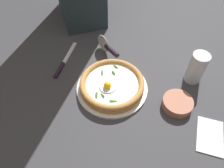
{
  "coord_description": "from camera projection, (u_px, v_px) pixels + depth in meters",
  "views": [
    {
      "loc": [
        0.36,
        0.43,
        0.7
      ],
      "look_at": [
        0.04,
        0.01,
        0.03
      ],
      "focal_mm": 33.73,
      "sensor_mm": 36.0,
      "label": 1
    }
  ],
  "objects": [
    {
      "name": "ground_plane",
      "position": [
        118.0,
        85.0,
        0.9
      ],
      "size": [
        2.4,
        2.4,
        0.03
      ],
      "primitive_type": "cube",
      "color": "#3A3A3E",
      "rests_on": "ground"
    },
    {
      "name": "pizza_plate",
      "position": [
        112.0,
        88.0,
        0.87
      ],
      "size": [
        0.29,
        0.29,
        0.01
      ],
      "primitive_type": "cylinder",
      "color": "white",
      "rests_on": "ground"
    },
    {
      "name": "pizza",
      "position": [
        112.0,
        84.0,
        0.85
      ],
      "size": [
        0.26,
        0.26,
        0.05
      ],
      "color": "#D08D4A",
      "rests_on": "pizza_plate"
    },
    {
      "name": "side_bowl",
      "position": [
        177.0,
        103.0,
        0.81
      ],
      "size": [
        0.12,
        0.12,
        0.03
      ],
      "primitive_type": "cylinder",
      "color": "#BA755A",
      "rests_on": "ground"
    },
    {
      "name": "pizza_cutter",
      "position": [
        109.0,
        48.0,
        0.97
      ],
      "size": [
        0.02,
        0.15,
        0.09
      ],
      "color": "silver",
      "rests_on": "ground"
    },
    {
      "name": "table_knife",
      "position": [
        63.0,
        64.0,
        0.96
      ],
      "size": [
        0.2,
        0.16,
        0.01
      ],
      "color": "silver",
      "rests_on": "ground"
    },
    {
      "name": "drinking_glass",
      "position": [
        196.0,
        70.0,
        0.86
      ],
      "size": [
        0.07,
        0.07,
        0.14
      ],
      "color": "silver",
      "rests_on": "ground"
    },
    {
      "name": "folded_napkin",
      "position": [
        210.0,
        136.0,
        0.74
      ],
      "size": [
        0.17,
        0.15,
        0.01
      ],
      "primitive_type": "cube",
      "rotation": [
        0.0,
        0.0,
        0.61
      ],
      "color": "white",
      "rests_on": "ground"
    }
  ]
}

